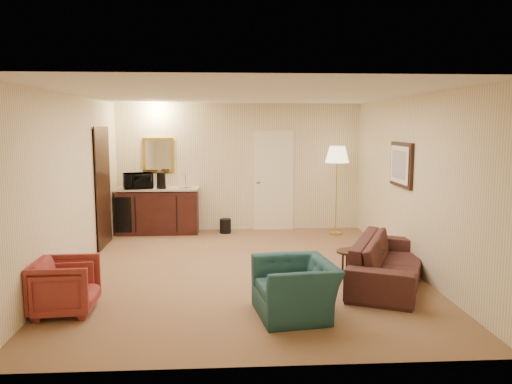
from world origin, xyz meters
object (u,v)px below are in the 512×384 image
waste_bin (225,226)px  coffee_maker (161,181)px  rose_chair_far (64,288)px  floor_lamp (336,190)px  teal_armchair (295,279)px  microwave (138,179)px  sofa (389,253)px  wetbar_cabinet (158,211)px  rose_chair_near (65,283)px  coffee_table (360,264)px

waste_bin → coffee_maker: coffee_maker is taller
rose_chair_far → floor_lamp: 5.72m
teal_armchair → microwave: microwave is taller
sofa → microwave: (-3.97, 3.35, 0.69)m
wetbar_cabinet → rose_chair_near: wetbar_cabinet is taller
sofa → microwave: microwave is taller
rose_chair_far → waste_bin: 4.64m
teal_armchair → waste_bin: teal_armchair is taller
teal_armchair → floor_lamp: floor_lamp is taller
rose_chair_far → coffee_table: 3.95m
wetbar_cabinet → sofa: 4.97m
rose_chair_near → rose_chair_far: 0.07m
waste_bin → rose_chair_near: bearing=-113.8°
waste_bin → wetbar_cabinet: bearing=177.0°
teal_armchair → rose_chair_far: 2.66m
waste_bin → floor_lamp: bearing=-6.5°
floor_lamp → microwave: floor_lamp is taller
wetbar_cabinet → floor_lamp: (3.55, -0.32, 0.42)m
microwave → coffee_table: bearing=-57.8°
floor_lamp → waste_bin: size_ratio=6.14×
teal_armchair → rose_chair_near: teal_armchair is taller
wetbar_cabinet → floor_lamp: size_ratio=0.93×
wetbar_cabinet → rose_chair_near: (-0.50, -4.27, -0.11)m
rose_chair_far → floor_lamp: bearing=-50.7°
rose_chair_near → coffee_maker: coffee_maker is taller
rose_chair_near → coffee_maker: 4.25m
rose_chair_far → microwave: size_ratio=1.11×
sofa → floor_lamp: bearing=25.7°
teal_armchair → coffee_table: teal_armchair is taller
teal_armchair → rose_chair_far: teal_armchair is taller
microwave → coffee_maker: bearing=-23.8°
wetbar_cabinet → coffee_table: 4.56m
rose_chair_near → sofa: bearing=-80.3°
rose_chair_near → microwave: 4.27m
teal_armchair → waste_bin: (-0.80, 4.43, -0.28)m
coffee_maker → coffee_table: bearing=-39.6°
wetbar_cabinet → coffee_maker: coffee_maker is taller
sofa → rose_chair_far: size_ratio=3.50×
rose_chair_near → waste_bin: rose_chair_near is taller
coffee_maker → rose_chair_near: bearing=-94.1°
sofa → rose_chair_near: sofa is taller
rose_chair_far → microwave: microwave is taller
rose_chair_near → coffee_table: 3.94m
coffee_maker → wetbar_cabinet: bearing=132.7°
rose_chair_far → microwave: 4.33m
coffee_table → waste_bin: 3.64m
sofa → coffee_table: (-0.32, 0.26, -0.22)m
wetbar_cabinet → rose_chair_far: wetbar_cabinet is taller
coffee_table → microwave: bearing=139.7°
sofa → coffee_table: 0.47m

